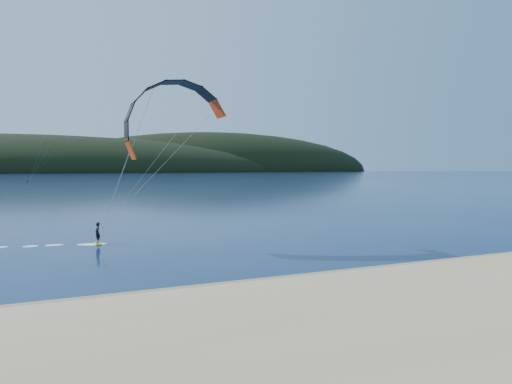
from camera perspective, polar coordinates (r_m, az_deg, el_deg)
ground at (r=22.48m, az=4.76°, el=-14.22°), size 1800.00×1800.00×0.00m
wet_sand at (r=26.37m, az=0.03°, el=-11.50°), size 220.00×2.50×0.10m
headland at (r=764.30m, az=-22.69°, el=2.27°), size 1200.00×310.00×140.00m
kitesurfer_near at (r=38.19m, az=-10.28°, el=6.92°), size 21.20×8.07×13.43m
kitesurfer_far at (r=212.45m, az=-24.44°, el=4.83°), size 12.38×8.22×17.75m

